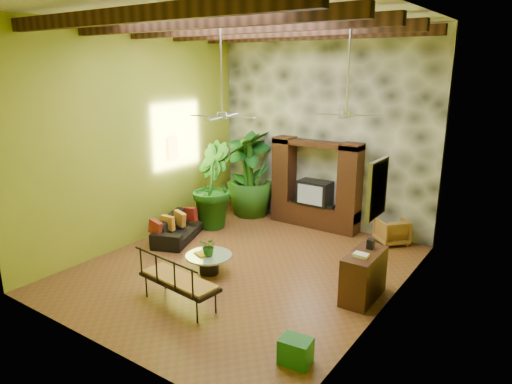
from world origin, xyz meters
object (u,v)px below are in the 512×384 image
Objects in this scene: entertainment_center at (315,191)px; tall_plant_c at (251,173)px; green_bin at (296,351)px; ceiling_fan_front at (222,105)px; wicker_armchair at (392,231)px; tall_plant_b at (211,185)px; iron_bench at (176,279)px; tall_plant_a at (248,174)px; sofa at (180,227)px; coffee_table at (209,261)px; side_console at (364,276)px; ceiling_fan_back at (347,103)px.

tall_plant_c is at bearing -175.52° from entertainment_center.
ceiling_fan_front is at bearing 146.37° from green_bin.
wicker_armchair is 0.31× the size of tall_plant_b.
iron_bench is (-2.11, -5.08, 0.22)m from wicker_armchair.
iron_bench is at bearing -58.28° from tall_plant_b.
tall_plant_c reaches higher than entertainment_center.
tall_plant_a reaches higher than green_bin.
tall_plant_c reaches higher than tall_plant_b.
sofa is at bearing 157.17° from ceiling_fan_front.
entertainment_center is 5.15m from iron_bench.
ceiling_fan_front is 3.29m from iron_bench.
tall_plant_a reaches higher than coffee_table.
sofa is at bearing 138.40° from iron_bench.
side_console is 2.50× the size of green_bin.
iron_bench is (2.03, -5.00, -0.64)m from tall_plant_a.
coffee_table reaches higher than green_bin.
green_bin is (4.74, -3.80, -0.92)m from tall_plant_b.
ceiling_fan_back is 4.53m from tall_plant_c.
side_console is (0.96, -1.05, -2.96)m from ceiling_fan_back.
sofa is at bearing -131.11° from entertainment_center.
tall_plant_c is 6.90m from green_bin.
ceiling_fan_back reaches higher than tall_plant_b.
tall_plant_a is at bearing -27.68° from sofa.
ceiling_fan_front is 3.16m from coffee_table.
tall_plant_a reaches higher than entertainment_center.
tall_plant_a is at bearing -46.23° from wicker_armchair.
sofa is at bearing -96.14° from tall_plant_a.
entertainment_center is 1.29× the size of ceiling_fan_front.
ceiling_fan_back is at bearing 104.91° from green_bin.
side_console is at bearing 14.77° from coffee_table.
sofa is 4.31× the size of green_bin.
green_bin is (2.50, -5.34, -0.77)m from entertainment_center.
sofa is at bearing -93.86° from tall_plant_b.
ceiling_fan_back is at bearing -26.35° from tall_plant_a.
wicker_armchair is 0.29× the size of tall_plant_a.
sofa is 0.86× the size of tall_plant_b.
green_bin is (0.41, -5.29, -0.12)m from wicker_armchair.
ceiling_fan_back is at bearing 42.26° from coffee_table.
iron_bench is at bearing -73.03° from coffee_table.
green_bin is (2.93, -1.56, -0.06)m from coffee_table.
tall_plant_b is 2.01× the size of side_console.
entertainment_center is 5.41× the size of green_bin.
tall_plant_b reaches higher than coffee_table.
ceiling_fan_front is at bearing -44.54° from tall_plant_b.
entertainment_center is 2.71m from tall_plant_b.
entertainment_center is at bearing 129.57° from ceiling_fan_back.
tall_plant_b is (-2.24, -1.53, 0.15)m from entertainment_center.
side_console is at bearing -32.23° from tall_plant_c.
tall_plant_b is 0.93× the size of tall_plant_c.
tall_plant_b is 5.06m from side_console.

